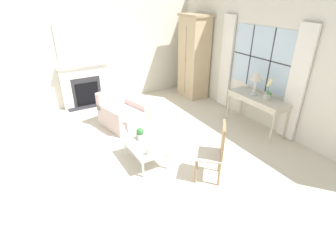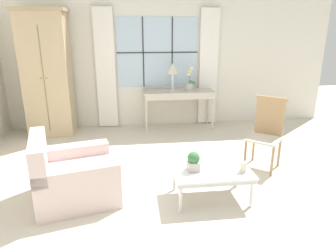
{
  "view_description": "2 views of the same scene",
  "coord_description": "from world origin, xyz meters",
  "px_view_note": "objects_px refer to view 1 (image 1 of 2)",
  "views": [
    {
      "loc": [
        4.07,
        -1.74,
        2.87
      ],
      "look_at": [
        0.27,
        0.45,
        0.58
      ],
      "focal_mm": 28.0,
      "sensor_mm": 36.0,
      "label": 1
    },
    {
      "loc": [
        -0.57,
        -3.14,
        1.91
      ],
      "look_at": [
        -0.12,
        0.43,
        0.76
      ],
      "focal_mm": 32.0,
      "sensor_mm": 36.0,
      "label": 2
    }
  ],
  "objects_px": {
    "potted_orchid": "(268,92)",
    "coffee_table": "(145,146)",
    "fireplace": "(85,81)",
    "armoire": "(194,57)",
    "console_table": "(258,100)",
    "potted_plant_small": "(140,133)",
    "side_chair_wooden": "(216,149)",
    "pillar_candle": "(148,152)",
    "armchair_upholstered": "(124,114)",
    "table_lamp": "(257,77)"
  },
  "relations": [
    {
      "from": "side_chair_wooden",
      "to": "coffee_table",
      "type": "relative_size",
      "value": 1.13
    },
    {
      "from": "potted_orchid",
      "to": "side_chair_wooden",
      "type": "relative_size",
      "value": 0.47
    },
    {
      "from": "armoire",
      "to": "fireplace",
      "type": "bearing_deg",
      "value": -105.55
    },
    {
      "from": "console_table",
      "to": "side_chair_wooden",
      "type": "height_order",
      "value": "side_chair_wooden"
    },
    {
      "from": "potted_plant_small",
      "to": "potted_orchid",
      "type": "bearing_deg",
      "value": 79.91
    },
    {
      "from": "armchair_upholstered",
      "to": "potted_plant_small",
      "type": "relative_size",
      "value": 4.73
    },
    {
      "from": "potted_plant_small",
      "to": "table_lamp",
      "type": "bearing_deg",
      "value": 87.03
    },
    {
      "from": "potted_orchid",
      "to": "armchair_upholstered",
      "type": "xyz_separation_m",
      "value": [
        -1.89,
        -2.55,
        -0.69
      ]
    },
    {
      "from": "armchair_upholstered",
      "to": "potted_plant_small",
      "type": "bearing_deg",
      "value": -8.19
    },
    {
      "from": "fireplace",
      "to": "potted_orchid",
      "type": "distance_m",
      "value": 4.62
    },
    {
      "from": "console_table",
      "to": "potted_plant_small",
      "type": "xyz_separation_m",
      "value": [
        -0.27,
        -2.74,
        -0.2
      ]
    },
    {
      "from": "table_lamp",
      "to": "potted_plant_small",
      "type": "distance_m",
      "value": 2.82
    },
    {
      "from": "console_table",
      "to": "potted_plant_small",
      "type": "bearing_deg",
      "value": -95.54
    },
    {
      "from": "fireplace",
      "to": "armoire",
      "type": "bearing_deg",
      "value": 74.45
    },
    {
      "from": "console_table",
      "to": "pillar_candle",
      "type": "bearing_deg",
      "value": -84.21
    },
    {
      "from": "potted_orchid",
      "to": "pillar_candle",
      "type": "height_order",
      "value": "potted_orchid"
    },
    {
      "from": "coffee_table",
      "to": "pillar_candle",
      "type": "bearing_deg",
      "value": -16.57
    },
    {
      "from": "armoire",
      "to": "side_chair_wooden",
      "type": "height_order",
      "value": "armoire"
    },
    {
      "from": "potted_orchid",
      "to": "coffee_table",
      "type": "height_order",
      "value": "potted_orchid"
    },
    {
      "from": "side_chair_wooden",
      "to": "potted_orchid",
      "type": "bearing_deg",
      "value": 110.7
    },
    {
      "from": "pillar_candle",
      "to": "coffee_table",
      "type": "bearing_deg",
      "value": 163.43
    },
    {
      "from": "console_table",
      "to": "pillar_candle",
      "type": "xyz_separation_m",
      "value": [
        0.29,
        -2.85,
        -0.26
      ]
    },
    {
      "from": "table_lamp",
      "to": "potted_orchid",
      "type": "height_order",
      "value": "table_lamp"
    },
    {
      "from": "console_table",
      "to": "side_chair_wooden",
      "type": "relative_size",
      "value": 1.37
    },
    {
      "from": "armoire",
      "to": "table_lamp",
      "type": "height_order",
      "value": "armoire"
    },
    {
      "from": "armchair_upholstered",
      "to": "potted_plant_small",
      "type": "xyz_separation_m",
      "value": [
        1.4,
        -0.2,
        0.22
      ]
    },
    {
      "from": "coffee_table",
      "to": "console_table",
      "type": "bearing_deg",
      "value": 88.98
    },
    {
      "from": "coffee_table",
      "to": "pillar_candle",
      "type": "relative_size",
      "value": 6.69
    },
    {
      "from": "table_lamp",
      "to": "pillar_candle",
      "type": "distance_m",
      "value": 2.97
    },
    {
      "from": "table_lamp",
      "to": "armchair_upholstered",
      "type": "relative_size",
      "value": 0.5
    },
    {
      "from": "table_lamp",
      "to": "coffee_table",
      "type": "relative_size",
      "value": 0.6
    },
    {
      "from": "fireplace",
      "to": "pillar_candle",
      "type": "xyz_separation_m",
      "value": [
        3.58,
        0.12,
        -0.27
      ]
    },
    {
      "from": "potted_orchid",
      "to": "armchair_upholstered",
      "type": "relative_size",
      "value": 0.45
    },
    {
      "from": "table_lamp",
      "to": "potted_plant_small",
      "type": "height_order",
      "value": "table_lamp"
    },
    {
      "from": "potted_plant_small",
      "to": "pillar_candle",
      "type": "relative_size",
      "value": 1.69
    },
    {
      "from": "armoire",
      "to": "console_table",
      "type": "relative_size",
      "value": 1.63
    },
    {
      "from": "console_table",
      "to": "potted_plant_small",
      "type": "distance_m",
      "value": 2.76
    },
    {
      "from": "potted_plant_small",
      "to": "side_chair_wooden",
      "type": "bearing_deg",
      "value": 32.38
    },
    {
      "from": "fireplace",
      "to": "armoire",
      "type": "xyz_separation_m",
      "value": [
        0.82,
        2.96,
        0.46
      ]
    },
    {
      "from": "armoire",
      "to": "pillar_candle",
      "type": "relative_size",
      "value": 16.92
    },
    {
      "from": "potted_plant_small",
      "to": "armoire",
      "type": "bearing_deg",
      "value": 128.96
    },
    {
      "from": "table_lamp",
      "to": "side_chair_wooden",
      "type": "xyz_separation_m",
      "value": [
        1.09,
        -1.95,
        -0.63
      ]
    },
    {
      "from": "potted_plant_small",
      "to": "coffee_table",
      "type": "bearing_deg",
      "value": -3.27
    },
    {
      "from": "fireplace",
      "to": "coffee_table",
      "type": "xyz_separation_m",
      "value": [
        3.24,
        0.22,
        -0.37
      ]
    },
    {
      "from": "fireplace",
      "to": "potted_orchid",
      "type": "height_order",
      "value": "fireplace"
    },
    {
      "from": "fireplace",
      "to": "console_table",
      "type": "xyz_separation_m",
      "value": [
        3.29,
        2.97,
        -0.01
      ]
    },
    {
      "from": "console_table",
      "to": "coffee_table",
      "type": "distance_m",
      "value": 2.78
    },
    {
      "from": "armoire",
      "to": "pillar_candle",
      "type": "bearing_deg",
      "value": -45.82
    },
    {
      "from": "table_lamp",
      "to": "coffee_table",
      "type": "height_order",
      "value": "table_lamp"
    },
    {
      "from": "armchair_upholstered",
      "to": "armoire",
      "type": "bearing_deg",
      "value": 107.68
    }
  ]
}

